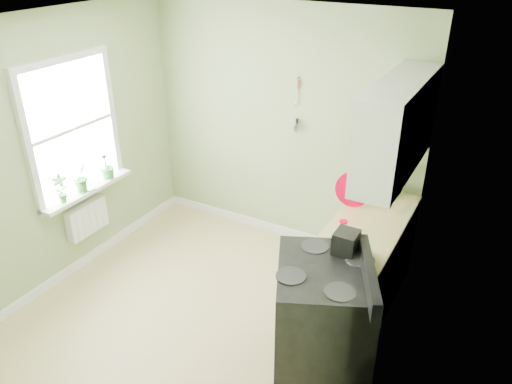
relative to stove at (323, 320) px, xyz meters
The scene contains 21 objects.
floor 1.39m from the stove, behind, with size 3.20×3.60×0.02m, color tan.
ceiling 2.53m from the stove, behind, with size 3.20×3.60×0.02m, color white.
wall_back 2.34m from the stove, 125.64° to the left, with size 3.20×0.02×2.70m, color #97AB74.
wall_left 3.00m from the stove, behind, with size 0.02×3.60×2.70m, color #97AB74.
wall_right 0.89m from the stove, ahead, with size 0.02×3.60×2.70m, color #97AB74.
base_cabinets 0.98m from the stove, 88.70° to the left, with size 0.60×1.60×0.87m, color white.
countertop 1.04m from the stove, 89.29° to the left, with size 0.64×1.60×0.04m, color #DCCC86.
upper_cabinets 1.71m from the stove, 82.19° to the left, with size 0.35×1.40×0.80m, color white.
window 3.05m from the stove, behind, with size 0.06×1.14×1.44m.
window_sill 2.82m from the stove, behind, with size 0.18×1.14×0.04m, color white.
radiator 2.83m from the stove, behind, with size 0.12×0.50×0.35m, color white.
wall_utensils 2.30m from the stove, 121.60° to the left, with size 0.02×0.14×0.58m.
stove is the anchor object (origin of this frame).
stand_mixer 1.80m from the stove, 89.14° to the left, with size 0.22×0.34×0.39m.
kettle 1.77m from the stove, 97.70° to the left, with size 0.17×0.10×0.17m.
coffee_maker 0.60m from the stove, 80.84° to the left, with size 0.18×0.19×0.31m.
red_tray 1.39m from the stove, 100.37° to the left, with size 0.36×0.36×0.02m, color #C30020.
jar 0.91m from the stove, 100.94° to the left, with size 0.07×0.07×0.08m.
plant_a 2.83m from the stove, behind, with size 0.16×0.11×0.30m, color #286D25.
plant_b 2.84m from the stove, behind, with size 0.19×0.15×0.33m, color #286D25.
plant_c 2.88m from the stove, 168.37° to the left, with size 0.17×0.17×0.30m, color #286D25.
Camera 1 is at (2.30, -2.91, 3.28)m, focal length 35.00 mm.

